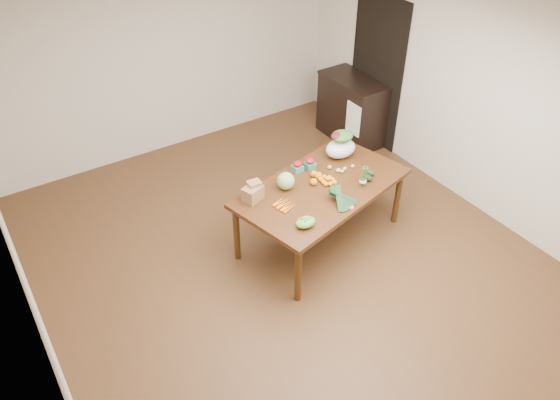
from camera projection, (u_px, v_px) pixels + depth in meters
floor at (291, 262)px, 6.00m from camera, size 6.00×6.00×0.00m
ceiling at (295, 18)px, 4.36m from camera, size 5.00×6.00×0.02m
room_walls at (292, 159)px, 5.18m from camera, size 5.02×6.02×2.70m
dining_table at (320, 213)px, 6.09m from camera, size 2.08×1.46×0.75m
doorway_dark at (376, 71)px, 7.50m from camera, size 0.02×1.00×2.10m
cabinet at (351, 109)px, 7.84m from camera, size 0.52×1.02×0.94m
dish_towel at (353, 119)px, 7.45m from camera, size 0.02×0.28×0.45m
paper_bag at (253, 192)px, 5.61m from camera, size 0.32×0.29×0.19m
cabbage at (286, 181)px, 5.77m from camera, size 0.19×0.19×0.19m
strawberry_basket_a at (298, 167)px, 6.06m from camera, size 0.13×0.13×0.10m
strawberry_basket_b at (310, 164)px, 6.11m from camera, size 0.13×0.13×0.10m
orange_a at (314, 182)px, 5.85m from camera, size 0.08×0.08×0.08m
orange_b at (314, 174)px, 5.97m from camera, size 0.08×0.08×0.08m
orange_c at (318, 176)px, 5.94m from camera, size 0.09×0.09×0.09m
mandarin_cluster at (328, 180)px, 5.88m from camera, size 0.22×0.22×0.09m
carrots at (285, 204)px, 5.58m from camera, size 0.26×0.26×0.03m
snap_pea_bag at (306, 222)px, 5.30m from camera, size 0.20×0.15×0.09m
kale_bunch at (344, 198)px, 5.55m from camera, size 0.40×0.46×0.16m
asparagus_bundle at (363, 176)px, 5.78m from camera, size 0.10×0.13×0.26m
potato_a at (338, 170)px, 6.06m from camera, size 0.06×0.05×0.05m
potato_b at (342, 171)px, 6.05m from camera, size 0.05×0.04×0.04m
potato_c at (345, 169)px, 6.09m from camera, size 0.05×0.04×0.04m
potato_d at (329, 167)px, 6.11m from camera, size 0.05×0.05×0.04m
potato_e at (353, 166)px, 6.13m from camera, size 0.05×0.04×0.04m
avocado_a at (368, 178)px, 5.92m from camera, size 0.10×0.12×0.07m
avocado_b at (371, 173)px, 6.00m from camera, size 0.09×0.11×0.06m
salad_bag at (341, 145)px, 6.25m from camera, size 0.43×0.36×0.29m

